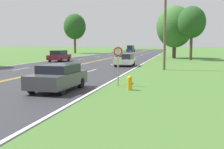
% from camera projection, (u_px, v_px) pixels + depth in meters
% --- Properties ---
extents(fire_hydrant, '(0.45, 0.29, 0.80)m').
position_uv_depth(fire_hydrant, '(130.00, 83.00, 15.51)').
color(fire_hydrant, gold).
rests_on(fire_hydrant, ground).
extents(traffic_sign, '(0.60, 0.10, 2.39)m').
position_uv_depth(traffic_sign, '(118.00, 56.00, 16.88)').
color(traffic_sign, gray).
rests_on(traffic_sign, ground).
extents(utility_pole_midground, '(1.80, 0.24, 7.55)m').
position_uv_depth(utility_pole_midground, '(165.00, 29.00, 26.86)').
color(utility_pole_midground, brown).
rests_on(utility_pole_midground, ground).
extents(tree_left_verge, '(4.21, 4.21, 8.20)m').
position_uv_depth(tree_left_verge, '(192.00, 22.00, 42.70)').
color(tree_left_verge, '#473828').
rests_on(tree_left_verge, ground).
extents(tree_behind_sign, '(6.22, 6.22, 8.99)m').
position_uv_depth(tree_behind_sign, '(175.00, 27.00, 48.09)').
color(tree_behind_sign, '#473828').
rests_on(tree_behind_sign, ground).
extents(tree_right_cluster, '(5.68, 5.68, 10.11)m').
position_uv_depth(tree_right_cluster, '(75.00, 27.00, 72.11)').
color(tree_right_cluster, brown).
rests_on(tree_right_cluster, ground).
extents(car_dark_grey_sedan_approaching, '(2.10, 4.06, 1.42)m').
position_uv_depth(car_dark_grey_sedan_approaching, '(58.00, 77.00, 15.32)').
color(car_dark_grey_sedan_approaching, black).
rests_on(car_dark_grey_sedan_approaching, ground).
extents(car_white_hatchback_mid_near, '(1.89, 3.77, 1.41)m').
position_uv_depth(car_white_hatchback_mid_near, '(125.00, 59.00, 31.66)').
color(car_white_hatchback_mid_near, black).
rests_on(car_white_hatchback_mid_near, ground).
extents(car_maroon_sedan_mid_far, '(1.80, 4.54, 1.59)m').
position_uv_depth(car_maroon_sedan_mid_far, '(59.00, 56.00, 39.65)').
color(car_maroon_sedan_mid_far, black).
rests_on(car_maroon_sedan_mid_far, ground).
extents(car_dark_blue_van_receding, '(2.01, 4.28, 1.95)m').
position_uv_depth(car_dark_blue_van_receding, '(131.00, 48.00, 85.05)').
color(car_dark_blue_van_receding, black).
rests_on(car_dark_blue_van_receding, ground).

